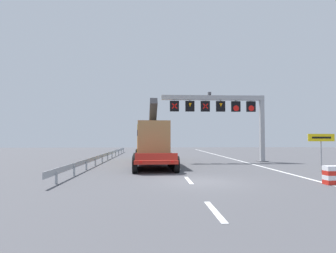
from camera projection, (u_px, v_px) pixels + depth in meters
ground at (199, 182)px, 14.81m from camera, size 112.00×112.00×0.00m
lane_markings at (165, 153)px, 44.47m from camera, size 0.20×74.10×0.01m
edge_line_right at (244, 162)px, 27.10m from camera, size 0.20×63.00×0.01m
overhead_lane_gantry at (225, 109)px, 27.48m from camera, size 10.16×0.90×6.67m
heavy_haul_truck_red at (151, 141)px, 25.93m from camera, size 3.60×14.16×5.30m
exit_sign_yellow at (321, 143)px, 18.65m from camera, size 1.77×0.15×2.54m
crash_barrier_striped at (335, 175)px, 13.95m from camera, size 1.02×0.54×0.90m
guardrail_left at (107, 154)px, 29.82m from camera, size 0.13×34.77×0.76m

